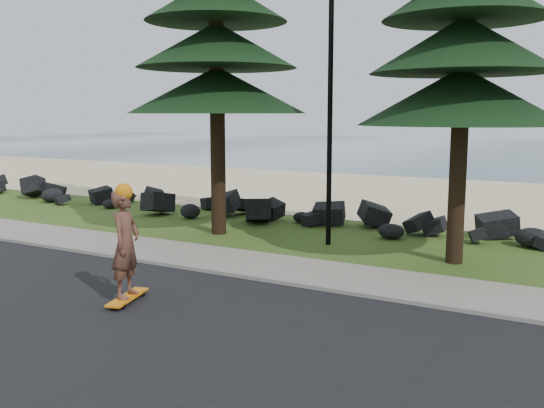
# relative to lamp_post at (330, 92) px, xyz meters

# --- Properties ---
(ground) EXTENTS (160.00, 160.00, 0.00)m
(ground) POSITION_rel_lamp_post_xyz_m (0.00, -3.20, -4.13)
(ground) COLOR #38581B
(ground) RESTS_ON ground
(road) EXTENTS (160.00, 7.00, 0.02)m
(road) POSITION_rel_lamp_post_xyz_m (0.00, -7.70, -4.12)
(road) COLOR black
(road) RESTS_ON ground
(kerb) EXTENTS (160.00, 0.20, 0.10)m
(kerb) POSITION_rel_lamp_post_xyz_m (0.00, -4.10, -4.08)
(kerb) COLOR gray
(kerb) RESTS_ON ground
(sidewalk) EXTENTS (160.00, 2.00, 0.08)m
(sidewalk) POSITION_rel_lamp_post_xyz_m (0.00, -3.00, -4.09)
(sidewalk) COLOR gray
(sidewalk) RESTS_ON ground
(beach_sand) EXTENTS (160.00, 15.00, 0.01)m
(beach_sand) POSITION_rel_lamp_post_xyz_m (0.00, 11.30, -4.13)
(beach_sand) COLOR #CAB286
(beach_sand) RESTS_ON ground
(ocean) EXTENTS (160.00, 58.00, 0.01)m
(ocean) POSITION_rel_lamp_post_xyz_m (0.00, 47.80, -4.13)
(ocean) COLOR #355367
(ocean) RESTS_ON ground
(seawall_boulders) EXTENTS (60.00, 2.40, 1.10)m
(seawall_boulders) POSITION_rel_lamp_post_xyz_m (0.00, 2.40, -4.13)
(seawall_boulders) COLOR black
(seawall_boulders) RESTS_ON ground
(lamp_post) EXTENTS (0.25, 0.14, 8.14)m
(lamp_post) POSITION_rel_lamp_post_xyz_m (0.00, 0.00, 0.00)
(lamp_post) COLOR black
(lamp_post) RESTS_ON ground
(skateboarder) EXTENTS (0.67, 1.26, 2.27)m
(skateboarder) POSITION_rel_lamp_post_xyz_m (-1.16, -6.67, -2.99)
(skateboarder) COLOR orange
(skateboarder) RESTS_ON ground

